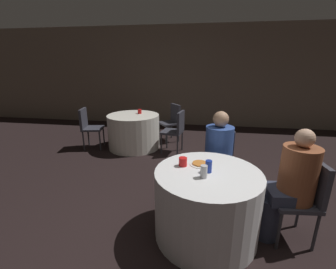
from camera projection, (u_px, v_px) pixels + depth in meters
ground_plane at (220, 237)px, 2.36m from camera, size 16.00×16.00×0.00m
wall_back at (214, 77)px, 6.34m from camera, size 16.00×0.06×2.80m
table_near at (206, 204)px, 2.32m from camera, size 1.07×1.07×0.72m
table_far at (134, 131)px, 4.84m from camera, size 1.09×1.09×0.72m
chair_near_north at (219, 156)px, 3.12m from camera, size 0.46×0.47×0.86m
chair_near_east at (304, 193)px, 2.21m from camera, size 0.44×0.43×0.86m
chair_far_west at (88, 124)px, 4.76m from camera, size 0.47×0.47×0.86m
chair_far_northeast at (172, 119)px, 5.24m from camera, size 0.56×0.56×0.86m
chair_far_east at (176, 128)px, 4.50m from camera, size 0.47×0.46×0.86m
person_floral_shirt at (289, 186)px, 2.19m from camera, size 0.51×0.35×1.18m
person_blue_shirt at (218, 154)px, 2.96m from camera, size 0.40×0.52×1.17m
pizza_plate_near at (200, 164)px, 2.38m from camera, size 0.22×0.22×0.02m
soda_can_blue at (209, 166)px, 2.19m from camera, size 0.07×0.07×0.12m
soda_can_silver at (204, 172)px, 2.09m from camera, size 0.07×0.07×0.12m
cup_near at (183, 162)px, 2.33m from camera, size 0.09×0.09×0.09m
cup_far at (140, 111)px, 4.85m from camera, size 0.08×0.08×0.10m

